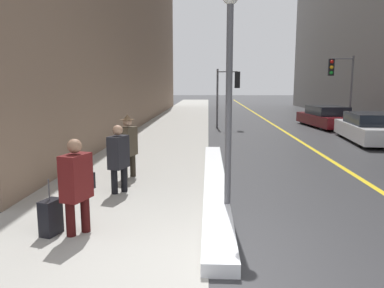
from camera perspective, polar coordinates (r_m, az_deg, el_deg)
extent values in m
plane|color=#2D2D30|center=(5.40, 2.53, -18.06)|extent=(160.00, 160.00, 0.00)
cube|color=#9E9B93|center=(20.05, -3.21, 2.07)|extent=(4.00, 80.00, 0.01)
cube|color=gold|center=(20.36, 13.85, 1.91)|extent=(0.16, 80.00, 0.00)
cube|color=white|center=(9.26, 3.48, -5.69)|extent=(0.51, 9.00, 0.20)
cube|color=#846B56|center=(26.19, -13.81, 19.16)|extent=(6.00, 36.00, 14.29)
cylinder|color=#515156|center=(6.97, 5.61, 4.85)|extent=(0.12, 0.12, 3.90)
cylinder|color=#515156|center=(21.22, 3.88, 6.89)|extent=(0.11, 0.11, 3.30)
cylinder|color=#515156|center=(21.18, 5.44, 10.92)|extent=(1.10, 0.16, 0.07)
cube|color=black|center=(21.16, 6.93, 9.68)|extent=(0.32, 0.22, 0.90)
sphere|color=red|center=(21.29, 6.95, 10.45)|extent=(0.19, 0.19, 0.19)
sphere|color=orange|center=(21.28, 6.93, 9.68)|extent=(0.19, 0.19, 0.19)
sphere|color=green|center=(21.28, 6.92, 8.90)|extent=(0.19, 0.19, 0.19)
cylinder|color=#515156|center=(22.12, 23.06, 7.14)|extent=(0.11, 0.11, 3.96)
cylinder|color=#515156|center=(22.04, 21.95, 11.97)|extent=(1.10, 0.21, 0.07)
cube|color=black|center=(21.91, 20.45, 10.90)|extent=(0.32, 0.24, 0.90)
sphere|color=red|center=(21.80, 20.55, 11.66)|extent=(0.19, 0.19, 0.19)
sphere|color=orange|center=(21.79, 20.50, 10.91)|extent=(0.19, 0.19, 0.19)
sphere|color=green|center=(21.78, 20.46, 10.15)|extent=(0.19, 0.19, 0.19)
cylinder|color=#340C0C|center=(6.56, -15.99, -9.31)|extent=(0.15, 0.15, 0.86)
cylinder|color=#340C0C|center=(6.45, -18.08, -9.73)|extent=(0.15, 0.15, 0.86)
cube|color=#561414|center=(6.36, -17.25, -4.83)|extent=(0.44, 0.58, 0.75)
sphere|color=#8C664C|center=(6.26, -17.47, -0.30)|extent=(0.23, 0.23, 0.23)
cube|color=black|center=(6.68, -15.37, -5.51)|extent=(0.16, 0.24, 0.28)
cylinder|color=black|center=(8.75, -10.33, -4.56)|extent=(0.15, 0.15, 0.84)
cylinder|color=black|center=(8.61, -11.77, -4.81)|extent=(0.15, 0.15, 0.84)
cube|color=black|center=(8.57, -11.15, -1.21)|extent=(0.43, 0.57, 0.73)
sphere|color=tan|center=(8.50, -11.26, 2.09)|extent=(0.23, 0.23, 0.23)
cylinder|color=#2A241B|center=(10.13, -9.02, -2.58)|extent=(0.15, 0.15, 0.86)
cylinder|color=#2A241B|center=(9.99, -10.26, -2.79)|extent=(0.15, 0.15, 0.86)
cube|color=#473D2D|center=(9.96, -9.72, 0.40)|extent=(0.44, 0.58, 0.75)
sphere|color=tan|center=(9.90, -9.80, 3.31)|extent=(0.23, 0.23, 0.23)
cylinder|color=#4C3823|center=(9.89, -9.81, 3.68)|extent=(0.36, 0.36, 0.01)
cone|color=#4C3823|center=(9.89, -9.82, 4.08)|extent=(0.22, 0.22, 0.14)
cube|color=silver|center=(17.82, 25.52, 1.76)|extent=(2.30, 4.88, 0.63)
cube|color=black|center=(17.65, 25.76, 3.49)|extent=(1.95, 2.60, 0.48)
cylinder|color=black|center=(19.00, 21.77, 1.96)|extent=(0.25, 0.63, 0.62)
cylinder|color=black|center=(19.48, 26.51, 1.81)|extent=(0.25, 0.63, 0.62)
cylinder|color=black|center=(16.20, 24.26, 0.67)|extent=(0.25, 0.63, 0.62)
cube|color=#600F14|center=(22.97, 19.70, 3.51)|extent=(2.31, 4.95, 0.59)
cube|color=black|center=(22.82, 19.89, 4.83)|extent=(1.93, 2.65, 0.50)
cylinder|color=black|center=(24.07, 16.59, 3.60)|extent=(0.28, 0.63, 0.61)
cylinder|color=black|center=(24.65, 20.03, 3.55)|extent=(0.28, 0.63, 0.61)
cylinder|color=black|center=(21.31, 19.28, 2.80)|extent=(0.28, 0.63, 0.61)
cylinder|color=black|center=(21.96, 23.07, 2.75)|extent=(0.28, 0.63, 0.61)
cube|color=black|center=(6.66, -20.73, -10.46)|extent=(0.31, 0.41, 0.60)
cylinder|color=#4C4C51|center=(6.52, -20.96, -6.51)|extent=(0.02, 0.02, 0.35)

